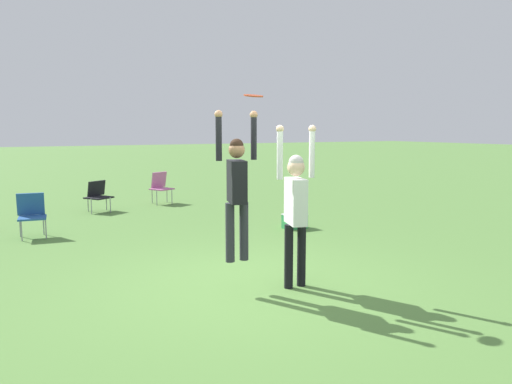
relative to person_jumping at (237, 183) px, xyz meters
name	(u,v)px	position (x,y,z in m)	size (l,w,h in m)	color
ground_plane	(248,286)	(0.22, 0.11, -1.46)	(120.00, 120.00, 0.00)	#56843D
person_jumping	(237,183)	(0.00, 0.00, 0.00)	(0.61, 0.50, 1.99)	#2D2D38
person_defending	(296,202)	(0.78, -0.22, -0.27)	(0.61, 0.50, 2.22)	black
frisbee	(253,96)	(0.26, 0.02, 1.14)	(0.26, 0.26, 0.06)	#E04C23
camping_chair_1	(32,212)	(-2.14, 5.00, -0.96)	(0.58, 0.62, 0.88)	gray
camping_chair_2	(98,194)	(-0.35, 7.56, -1.00)	(0.77, 0.84, 0.80)	gray
camping_chair_3	(161,185)	(1.55, 8.18, -0.93)	(0.70, 0.76, 0.91)	gray
cooler_box	(295,221)	(2.99, 3.21, -1.30)	(0.51, 0.31, 0.32)	#2D8C4C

